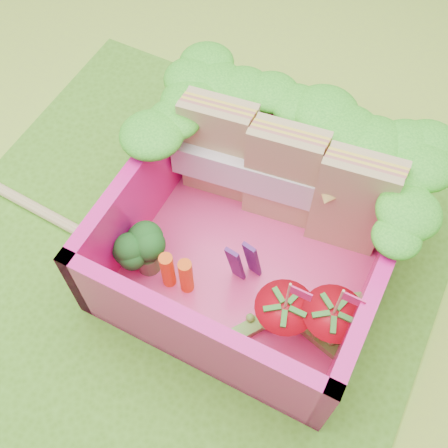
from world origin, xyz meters
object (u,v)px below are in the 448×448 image
bento_box (254,235)px  chopsticks (24,202)px  strawberry_left (282,318)px  strawberry_right (329,324)px  broccoli (146,250)px  sandwich_stack (284,176)px

bento_box → chopsticks: size_ratio=0.55×
strawberry_left → strawberry_right: strawberry_right is taller
broccoli → chopsticks: size_ratio=0.14×
bento_box → chopsticks: bento_box is taller
sandwich_stack → chopsticks: sandwich_stack is taller
broccoli → strawberry_right: 0.95m
bento_box → strawberry_left: size_ratio=2.52×
bento_box → sandwich_stack: sandwich_stack is taller
sandwich_stack → strawberry_right: (0.50, -0.56, -0.17)m
bento_box → sandwich_stack: 0.34m
sandwich_stack → strawberry_left: 0.72m
bento_box → strawberry_left: strawberry_left is taller
sandwich_stack → strawberry_left: sandwich_stack is taller
broccoli → strawberry_right: strawberry_right is taller
sandwich_stack → bento_box: bearing=-90.9°
sandwich_stack → strawberry_left: size_ratio=2.27×
strawberry_left → chopsticks: size_ratio=0.22×
broccoli → strawberry_left: (0.75, -0.00, -0.03)m
broccoli → chopsticks: broccoli is taller
bento_box → strawberry_left: bearing=-45.7°
strawberry_left → strawberry_right: 0.22m
strawberry_right → broccoli: bearing=-176.1°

